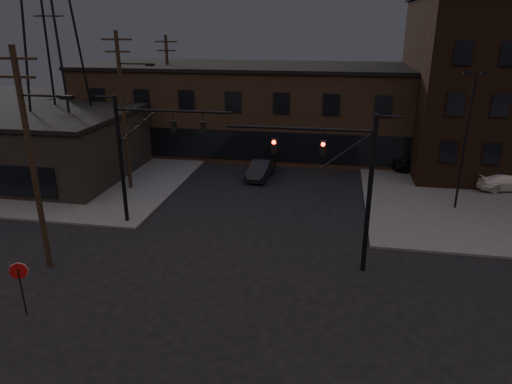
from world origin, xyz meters
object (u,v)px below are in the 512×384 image
traffic_signal_near (346,177)px  stop_sign (19,277)px  parked_car_lot_a (416,163)px  car_crossing (261,169)px  traffic_signal_far (140,147)px  parked_car_lot_b (506,181)px

traffic_signal_near → stop_sign: size_ratio=3.23×
stop_sign → parked_car_lot_a: bearing=51.0°
car_crossing → stop_sign: bearing=-102.8°
traffic_signal_far → stop_sign: (-1.28, -9.99, -3.17)m
traffic_signal_far → parked_car_lot_b: bearing=23.4°
traffic_signal_near → parked_car_lot_a: 19.19m
stop_sign → car_crossing: stop_sign is taller
traffic_signal_far → parked_car_lot_b: traffic_signal_far is taller
parked_car_lot_b → traffic_signal_near: bearing=123.3°
traffic_signal_near → car_crossing: (-6.53, 13.99, -4.20)m
parked_car_lot_b → car_crossing: bearing=74.2°
parked_car_lot_a → car_crossing: parked_car_lot_a is taller
stop_sign → traffic_signal_far: bearing=82.7°
car_crossing → traffic_signal_near: bearing=-59.3°
traffic_signal_near → traffic_signal_far: bearing=163.8°
parked_car_lot_a → traffic_signal_near: bearing=148.3°
stop_sign → parked_car_lot_a: stop_sign is taller
traffic_signal_far → car_crossing: (5.54, 10.49, -4.28)m
traffic_signal_near → parked_car_lot_b: 18.96m
parked_car_lot_b → traffic_signal_far: bearing=97.7°
traffic_signal_far → car_crossing: bearing=62.1°
stop_sign → parked_car_lot_b: 32.70m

